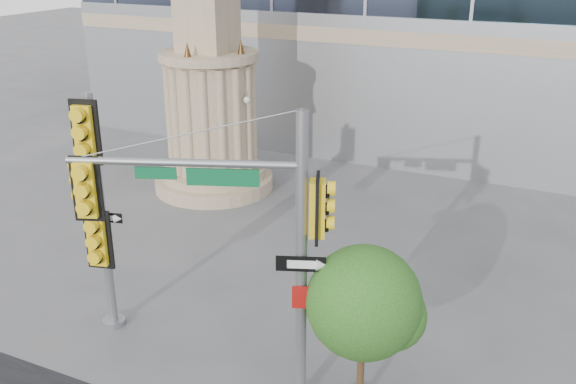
% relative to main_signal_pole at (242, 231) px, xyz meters
% --- Properties ---
extents(ground, '(120.00, 120.00, 0.00)m').
position_rel_main_signal_pole_xyz_m(ground, '(-0.82, 0.95, -3.75)').
color(ground, '#545456').
rests_on(ground, ground).
extents(monument, '(4.40, 4.40, 16.60)m').
position_rel_main_signal_pole_xyz_m(monument, '(-6.82, 9.95, 1.77)').
color(monument, tan).
rests_on(monument, ground).
extents(main_signal_pole, '(4.48, 2.04, 6.05)m').
position_rel_main_signal_pole_xyz_m(main_signal_pole, '(0.00, 0.00, 0.00)').
color(main_signal_pole, slate).
rests_on(main_signal_pole, ground).
extents(secondary_signal_pole, '(1.06, 0.76, 5.72)m').
position_rel_main_signal_pole_xyz_m(secondary_signal_pole, '(-4.24, 0.83, -0.39)').
color(secondary_signal_pole, slate).
rests_on(secondary_signal_pole, ground).
extents(street_tree, '(2.24, 2.19, 3.50)m').
position_rel_main_signal_pole_xyz_m(street_tree, '(2.21, 0.73, -1.45)').
color(street_tree, tan).
rests_on(street_tree, ground).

